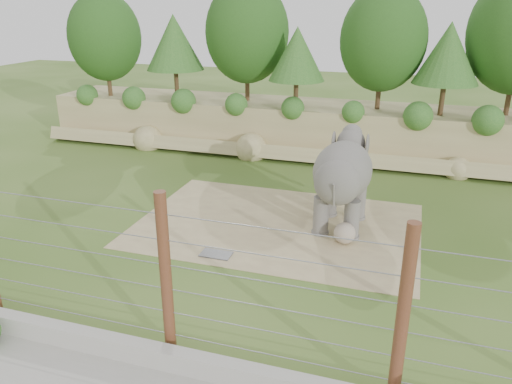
% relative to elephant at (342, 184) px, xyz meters
% --- Properties ---
extents(ground, '(90.00, 90.00, 0.00)m').
position_rel_elephant_xyz_m(ground, '(-2.65, -3.61, -1.63)').
color(ground, '#355A18').
rests_on(ground, ground).
extents(back_embankment, '(30.00, 5.52, 8.77)m').
position_rel_elephant_xyz_m(back_embankment, '(-2.06, 9.07, 2.34)').
color(back_embankment, tan).
rests_on(back_embankment, ground).
extents(dirt_patch, '(10.00, 7.00, 0.02)m').
position_rel_elephant_xyz_m(dirt_patch, '(-2.15, -0.61, -1.62)').
color(dirt_patch, tan).
rests_on(dirt_patch, ground).
extents(drain_grate, '(1.00, 0.60, 0.03)m').
position_rel_elephant_xyz_m(drain_grate, '(-3.42, -3.41, -1.59)').
color(drain_grate, '#262628').
rests_on(drain_grate, dirt_patch).
extents(elephant, '(1.77, 4.04, 3.26)m').
position_rel_elephant_xyz_m(elephant, '(0.00, 0.00, 0.00)').
color(elephant, '#58544F').
rests_on(elephant, ground).
extents(stone_ball, '(0.73, 0.73, 0.73)m').
position_rel_elephant_xyz_m(stone_ball, '(0.37, -1.35, -1.24)').
color(stone_ball, gray).
rests_on(stone_ball, dirt_patch).
extents(retaining_wall, '(26.00, 0.35, 0.50)m').
position_rel_elephant_xyz_m(retaining_wall, '(-2.65, -8.61, -1.38)').
color(retaining_wall, '#A5A299').
rests_on(retaining_wall, ground).
extents(barrier_fence, '(20.26, 0.26, 4.00)m').
position_rel_elephant_xyz_m(barrier_fence, '(-2.65, -8.11, 0.37)').
color(barrier_fence, '#512D12').
rests_on(barrier_fence, ground).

